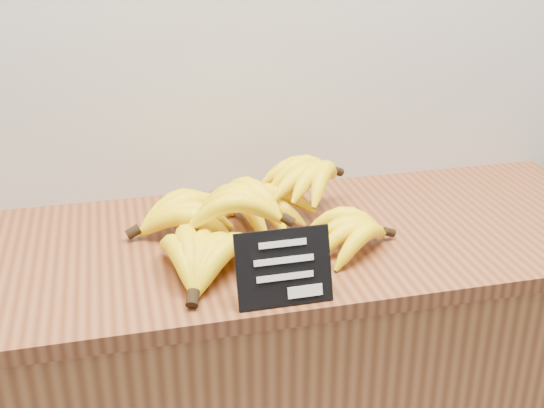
% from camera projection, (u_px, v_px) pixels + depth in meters
% --- Properties ---
extents(counter_top, '(1.49, 0.54, 0.03)m').
position_uv_depth(counter_top, '(266.00, 243.00, 1.33)').
color(counter_top, brown).
rests_on(counter_top, counter).
extents(chalkboard_sign, '(0.16, 0.05, 0.12)m').
position_uv_depth(chalkboard_sign, '(284.00, 268.00, 1.09)').
color(chalkboard_sign, black).
rests_on(chalkboard_sign, counter_top).
extents(banana_pile, '(0.52, 0.41, 0.12)m').
position_uv_depth(banana_pile, '(247.00, 216.00, 1.29)').
color(banana_pile, '#FFE50A').
rests_on(banana_pile, counter_top).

